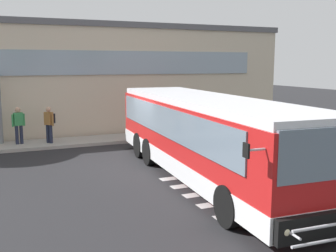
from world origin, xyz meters
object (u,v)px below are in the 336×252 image
object	(u,v)px
bus_main_foreground	(206,139)
safety_bollard_yellow	(166,132)
passenger_near_column	(19,124)
passenger_by_doorway	(49,122)

from	to	relation	value
bus_main_foreground	safety_bollard_yellow	xyz separation A→B (m)	(1.27, 6.46, -0.88)
passenger_near_column	safety_bollard_yellow	world-z (taller)	passenger_near_column
passenger_by_doorway	passenger_near_column	bearing A→B (deg)	168.04
bus_main_foreground	passenger_by_doorway	size ratio (longest dim) A/B	7.01
bus_main_foreground	safety_bollard_yellow	bearing A→B (deg)	78.88
bus_main_foreground	passenger_by_doorway	world-z (taller)	bus_main_foreground
bus_main_foreground	passenger_by_doorway	bearing A→B (deg)	118.64
passenger_by_doorway	safety_bollard_yellow	bearing A→B (deg)	-10.65
passenger_near_column	passenger_by_doorway	world-z (taller)	same
passenger_near_column	passenger_by_doorway	bearing A→B (deg)	-11.96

